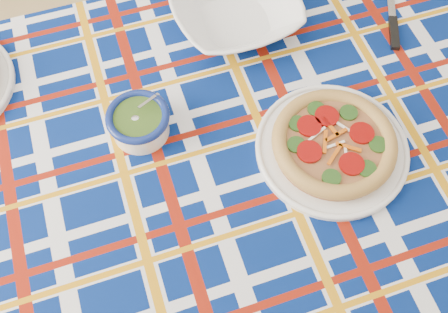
{
  "coord_description": "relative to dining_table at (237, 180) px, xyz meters",
  "views": [
    {
      "loc": [
        0.0,
        -0.95,
        1.72
      ],
      "look_at": [
        0.06,
        -0.48,
        0.83
      ],
      "focal_mm": 40.0,
      "sensor_mm": 36.0,
      "label": 1
    }
  ],
  "objects": [
    {
      "name": "floor",
      "position": [
        -0.09,
        0.49,
        -0.73
      ],
      "size": [
        4.0,
        4.0,
        0.0
      ],
      "primitive_type": "plane",
      "color": "tan",
      "rests_on": "ground"
    },
    {
      "name": "dining_table",
      "position": [
        0.0,
        0.0,
        0.0
      ],
      "size": [
        1.89,
        1.39,
        0.81
      ],
      "rotation": [
        0.0,
        0.0,
        0.19
      ],
      "color": "brown",
      "rests_on": "floor"
    },
    {
      "name": "tablecloth",
      "position": [
        0.0,
        -0.0,
        0.03
      ],
      "size": [
        1.93,
        1.43,
        0.11
      ],
      "primitive_type": null,
      "rotation": [
        0.0,
        0.0,
        0.19
      ],
      "color": "navy",
      "rests_on": "dining_table"
    },
    {
      "name": "main_focaccia_plate",
      "position": [
        0.2,
        0.0,
        0.12
      ],
      "size": [
        0.35,
        0.35,
        0.06
      ],
      "primitive_type": null,
      "rotation": [
        0.0,
        0.0,
        0.07
      ],
      "color": "#9B5F37",
      "rests_on": "tablecloth"
    },
    {
      "name": "pesto_bowl",
      "position": [
        -0.19,
        0.1,
        0.12
      ],
      "size": [
        0.16,
        0.16,
        0.08
      ],
      "primitive_type": null,
      "rotation": [
        0.0,
        0.0,
        0.21
      ],
      "color": "#253F11",
      "rests_on": "tablecloth"
    },
    {
      "name": "serving_bowl",
      "position": [
        0.05,
        0.38,
        0.12
      ],
      "size": [
        0.36,
        0.36,
        0.07
      ],
      "primitive_type": "imported",
      "rotation": [
        0.0,
        0.0,
        0.26
      ],
      "color": "white",
      "rests_on": "tablecloth"
    }
  ]
}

